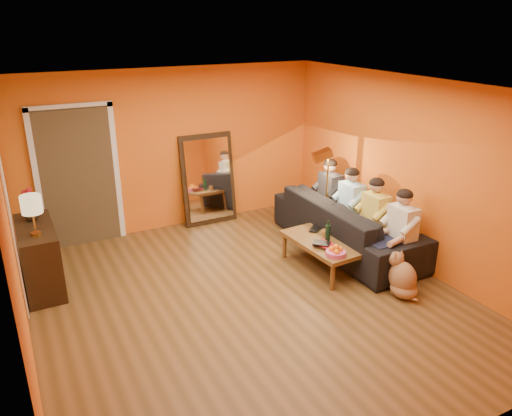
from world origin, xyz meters
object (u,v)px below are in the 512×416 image
person_far_right (330,196)px  laptop (319,229)px  table_lamp (33,216)px  mirror_frame (208,179)px  vase (31,213)px  wine_bottle (328,231)px  floor_lamp (327,195)px  tumbler (325,233)px  coffee_table (322,255)px  dog (403,274)px  person_mid_left (375,219)px  sofa (347,224)px  person_mid_right (351,206)px  person_far_left (402,232)px  sideboard (40,257)px

person_far_right → laptop: bearing=-134.2°
table_lamp → person_far_right: 4.40m
mirror_frame → vase: (-2.79, -0.83, 0.19)m
person_far_right → wine_bottle: (-0.81, -1.10, -0.03)m
floor_lamp → tumbler: (-0.52, -0.71, -0.25)m
coffee_table → person_far_right: size_ratio=1.00×
tumbler → coffee_table: bearing=-135.0°
wine_bottle → vase: vase is taller
dog → wine_bottle: size_ratio=1.89×
mirror_frame → person_mid_left: 2.87m
tumbler → vase: vase is taller
person_far_right → tumbler: (-0.74, -0.93, -0.14)m
floor_lamp → laptop: 0.72m
person_far_right → vase: 4.41m
person_far_right → dog: bearing=-99.9°
sofa → person_far_right: (0.13, 0.65, 0.22)m
person_mid_right → vase: person_mid_right is taller
dog → tumbler: 1.26m
dog → person_far_left: bearing=59.7°
coffee_table → vase: (-3.51, 1.51, 0.74)m
wine_bottle → sideboard: bearing=159.9°
mirror_frame → laptop: 2.21m
sofa → floor_lamp: (-0.09, 0.43, 0.33)m
coffee_table → dog: 1.18m
floor_lamp → wine_bottle: size_ratio=4.65×
person_mid_right → tumbler: size_ratio=12.39×
person_mid_right → vase: bearing=167.0°
sofa → mirror_frame: bearing=36.8°
person_mid_left → person_mid_right: 0.55m
sofa → dog: 1.49m
coffee_table → person_far_right: 1.41m
floor_lamp → dog: 1.95m
sideboard → person_far_left: bearing=-23.1°
sofa → person_mid_left: 0.52m
dog → laptop: bearing=110.2°
dog → tumbler: dog is taller
sofa → tumbler: (-0.61, -0.28, 0.08)m
laptop → tumbler: bearing=-143.7°
mirror_frame → coffee_table: 2.51m
mirror_frame → person_mid_right: 2.43m
sofa → vase: size_ratio=12.95×
person_mid_right → wine_bottle: 0.98m
sideboard → person_far_right: 4.38m
coffee_table → person_far_left: bearing=-38.7°
vase → sideboard: bearing=-90.0°
mirror_frame → person_far_left: size_ratio=1.25×
mirror_frame → person_far_left: bearing=-61.8°
floor_lamp → person_mid_left: floor_lamp is taller
laptop → table_lamp: bearing=131.5°
wine_bottle → tumbler: bearing=67.6°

